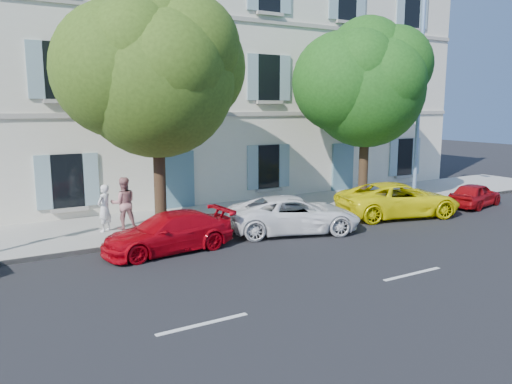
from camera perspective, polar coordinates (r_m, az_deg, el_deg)
ground at (r=16.64m, az=7.17°, el=-5.40°), size 90.00×90.00×0.00m
sidewalk at (r=20.22m, az=-0.55°, el=-2.39°), size 36.00×4.50×0.15m
kerb at (r=18.42m, az=2.83°, el=-3.60°), size 36.00×0.16×0.16m
building at (r=24.97m, az=-7.38°, el=13.51°), size 28.00×7.00×12.00m
car_red_coupe at (r=15.29m, az=-9.99°, el=-4.56°), size 4.15×1.94×1.17m
car_white_coupe at (r=17.35m, az=4.43°, el=-2.57°), size 5.00×3.48×1.27m
car_yellow_supercar at (r=20.59m, az=15.96°, el=-0.83°), size 5.30×3.39×1.36m
car_red_hatchback at (r=23.70m, az=23.74°, el=-0.30°), size 3.33×1.92×1.06m
tree_left at (r=16.66m, az=-11.31°, el=12.48°), size 5.04×5.04×7.81m
tree_right at (r=22.17m, az=12.48°, el=11.37°), size 4.95×4.95×7.63m
street_lamp at (r=23.15m, az=18.52°, el=11.15°), size 0.30×1.86×8.72m
pedestrian_a at (r=17.56m, az=-16.93°, el=-1.77°), size 0.70×0.67×1.60m
pedestrian_b at (r=17.71m, az=-14.90°, el=-1.25°), size 0.95×0.78×1.80m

